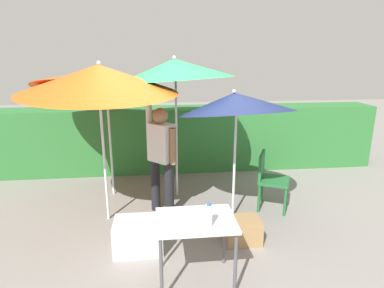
{
  "coord_description": "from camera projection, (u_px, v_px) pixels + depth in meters",
  "views": [
    {
      "loc": [
        -0.48,
        -4.07,
        2.32
      ],
      "look_at": [
        0.0,
        0.3,
        1.1
      ],
      "focal_mm": 30.22,
      "sensor_mm": 36.0,
      "label": 1
    }
  ],
  "objects": [
    {
      "name": "cooler_box",
      "position": [
        139.0,
        235.0,
        3.93
      ],
      "size": [
        0.59,
        0.43,
        0.39
      ],
      "primitive_type": "cube",
      "color": "silver",
      "rests_on": "ground_plane"
    },
    {
      "name": "umbrella_yellow",
      "position": [
        99.0,
        79.0,
        4.2
      ],
      "size": [
        2.08,
        2.09,
        2.27
      ],
      "color": "silver",
      "rests_on": "ground_plane"
    },
    {
      "name": "ground_plane",
      "position": [
        194.0,
        224.0,
        4.57
      ],
      "size": [
        24.0,
        24.0,
        0.0
      ],
      "primitive_type": "plane",
      "color": "gray"
    },
    {
      "name": "chair_plastic",
      "position": [
        269.0,
        177.0,
        4.93
      ],
      "size": [
        0.59,
        0.59,
        0.89
      ],
      "color": "#236633",
      "rests_on": "ground_plane"
    },
    {
      "name": "person_vendor",
      "position": [
        161.0,
        153.0,
        4.69
      ],
      "size": [
        0.45,
        0.45,
        1.88
      ],
      "color": "black",
      "rests_on": "ground_plane"
    },
    {
      "name": "umbrella_rainbow",
      "position": [
        175.0,
        70.0,
        4.97
      ],
      "size": [
        1.85,
        1.84,
        2.37
      ],
      "color": "silver",
      "rests_on": "ground_plane"
    },
    {
      "name": "crate_cardboard",
      "position": [
        242.0,
        230.0,
        4.13
      ],
      "size": [
        0.45,
        0.35,
        0.31
      ],
      "primitive_type": "cube",
      "color": "#9E7A4C",
      "rests_on": "ground_plane"
    },
    {
      "name": "folding_table",
      "position": [
        196.0,
        227.0,
        3.28
      ],
      "size": [
        0.8,
        0.6,
        0.72
      ],
      "color": "#4C4C51",
      "rests_on": "ground_plane"
    },
    {
      "name": "hedge_row",
      "position": [
        181.0,
        138.0,
        6.67
      ],
      "size": [
        8.0,
        0.7,
        1.29
      ],
      "primitive_type": "cube",
      "color": "#2D7033",
      "rests_on": "ground_plane"
    },
    {
      "name": "umbrella_navy",
      "position": [
        235.0,
        103.0,
        4.33
      ],
      "size": [
        1.61,
        1.62,
        1.99
      ],
      "color": "silver",
      "rests_on": "ground_plane"
    },
    {
      "name": "bottle_water",
      "position": [
        209.0,
        215.0,
        3.09
      ],
      "size": [
        0.07,
        0.07,
        0.24
      ],
      "color": "silver",
      "rests_on": "folding_table"
    },
    {
      "name": "umbrella_orange",
      "position": [
        103.0,
        81.0,
        5.07
      ],
      "size": [
        2.16,
        2.12,
        2.44
      ],
      "color": "silver",
      "rests_on": "ground_plane"
    }
  ]
}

